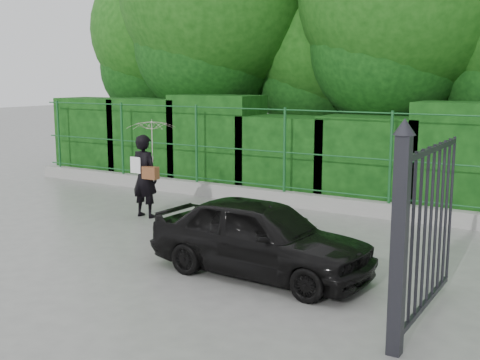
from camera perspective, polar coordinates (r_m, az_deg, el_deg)
The scene contains 7 objects.
ground at distance 9.63m, azimuth -10.53°, elevation -6.93°, with size 80.00×80.00×0.00m, color gray.
kerb at distance 13.17m, azimuth 2.64°, elevation -1.57°, with size 14.00×0.25×0.30m, color #9E9E99.
fence at distance 12.90m, azimuth 3.54°, elevation 2.91°, with size 14.13×0.06×1.80m.
hedge at distance 13.90m, azimuth 4.67°, elevation 2.83°, with size 14.20×1.20×2.29m.
gate at distance 6.49m, azimuth 16.10°, elevation -4.47°, with size 0.22×2.33×2.36m.
woman at distance 11.81m, azimuth -8.62°, elevation 2.52°, with size 0.93×0.95×1.93m.
car at distance 8.38m, azimuth 1.93°, elevation -5.41°, with size 1.29×3.21×1.10m, color black.
Camera 1 is at (6.23, -6.81, 2.74)m, focal length 45.00 mm.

